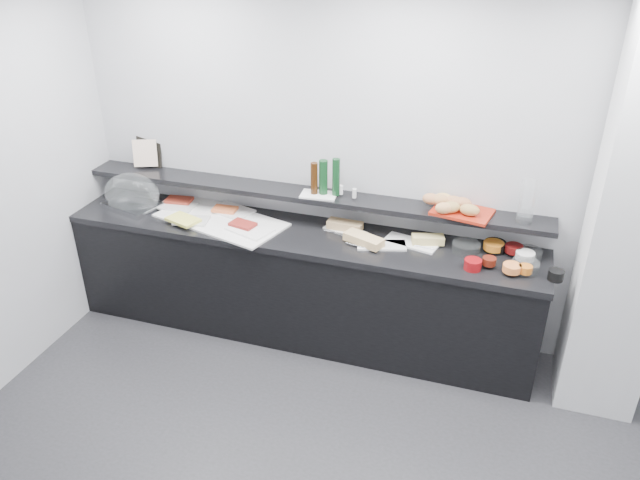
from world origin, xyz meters
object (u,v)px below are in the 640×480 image
(bread_tray, at_px, (462,212))
(carafe, at_px, (527,202))
(framed_print, at_px, (149,151))
(sandwich_plate_mid, at_px, (381,245))
(condiment_tray, at_px, (319,195))
(cloche_base, at_px, (133,205))

(bread_tray, distance_m, carafe, 0.44)
(framed_print, height_order, carafe, carafe)
(sandwich_plate_mid, distance_m, condiment_tray, 0.61)
(bread_tray, bearing_deg, framed_print, -171.96)
(bread_tray, relative_size, carafe, 1.33)
(framed_print, relative_size, carafe, 0.87)
(cloche_base, distance_m, bread_tray, 2.59)
(cloche_base, xyz_separation_m, sandwich_plate_mid, (2.05, -0.02, -0.01))
(cloche_base, bearing_deg, bread_tray, 19.51)
(condiment_tray, relative_size, carafe, 0.88)
(condiment_tray, distance_m, carafe, 1.47)
(condiment_tray, distance_m, bread_tray, 1.05)
(sandwich_plate_mid, height_order, framed_print, framed_print)
(cloche_base, height_order, sandwich_plate_mid, cloche_base)
(sandwich_plate_mid, distance_m, framed_print, 2.09)
(framed_print, bearing_deg, bread_tray, -5.33)
(cloche_base, height_order, carafe, carafe)
(condiment_tray, relative_size, bread_tray, 0.66)
(condiment_tray, bearing_deg, cloche_base, -179.76)
(sandwich_plate_mid, relative_size, bread_tray, 0.87)
(condiment_tray, bearing_deg, framed_print, 168.96)
(condiment_tray, height_order, bread_tray, bread_tray)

